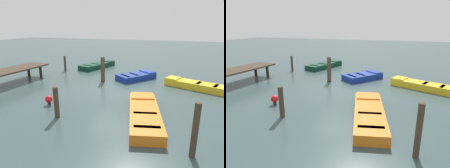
% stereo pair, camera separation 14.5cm
% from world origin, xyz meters
% --- Properties ---
extents(ground_plane, '(80.00, 80.00, 0.00)m').
position_xyz_m(ground_plane, '(0.00, 0.00, 0.00)').
color(ground_plane, '#384C4C').
extents(dock_segment, '(6.40, 2.32, 0.95)m').
position_xyz_m(dock_segment, '(-1.44, 6.79, 0.85)').
color(dock_segment, '#423323').
rests_on(dock_segment, ground_plane).
extents(rowboat_orange, '(4.32, 2.18, 0.46)m').
position_xyz_m(rowboat_orange, '(-3.21, -2.56, 0.22)').
color(rowboat_orange, orange).
rests_on(rowboat_orange, ground_plane).
extents(rowboat_dark_green, '(3.89, 2.34, 0.46)m').
position_xyz_m(rowboat_dark_green, '(5.69, 3.38, 0.22)').
color(rowboat_dark_green, '#0C3823').
rests_on(rowboat_dark_green, ground_plane).
extents(rowboat_blue, '(3.01, 2.73, 0.46)m').
position_xyz_m(rowboat_blue, '(2.86, -0.85, 0.22)').
color(rowboat_blue, navy).
rests_on(rowboat_blue, ground_plane).
extents(rowboat_yellow, '(2.18, 3.63, 0.46)m').
position_xyz_m(rowboat_yellow, '(1.94, -4.68, 0.22)').
color(rowboat_yellow, gold).
rests_on(rowboat_yellow, ground_plane).
extents(mooring_piling_near_left, '(0.21, 0.21, 1.34)m').
position_xyz_m(mooring_piling_near_left, '(-4.34, 0.95, 0.67)').
color(mooring_piling_near_left, '#423323').
rests_on(mooring_piling_near_left, ground_plane).
extents(mooring_piling_center, '(0.19, 0.19, 1.73)m').
position_xyz_m(mooring_piling_center, '(-5.31, -4.39, 0.86)').
color(mooring_piling_center, '#423323').
rests_on(mooring_piling_center, ground_plane).
extents(mooring_piling_far_left, '(0.27, 0.27, 1.70)m').
position_xyz_m(mooring_piling_far_left, '(1.48, 1.18, 0.85)').
color(mooring_piling_far_left, '#423323').
rests_on(mooring_piling_far_left, ground_plane).
extents(mooring_piling_near_right, '(0.18, 0.18, 1.27)m').
position_xyz_m(mooring_piling_near_right, '(3.44, 5.38, 0.64)').
color(mooring_piling_near_right, '#423323').
rests_on(mooring_piling_near_right, ground_plane).
extents(marker_buoy, '(0.36, 0.36, 0.48)m').
position_xyz_m(marker_buoy, '(-3.30, 2.12, 0.29)').
color(marker_buoy, '#262626').
rests_on(marker_buoy, ground_plane).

